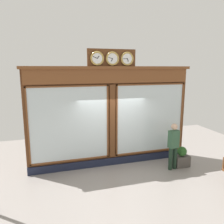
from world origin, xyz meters
TOP-DOWN VIEW (x-y plane):
  - ground_plane at (0.00, 2.80)m, footprint 14.00×14.00m
  - shop_facade at (0.00, -0.13)m, footprint 6.13×0.42m
  - pedestrian at (-1.97, 0.99)m, footprint 0.39×0.28m
  - planter_box at (-2.42, 0.88)m, footprint 0.56×0.36m
  - planter_shrub at (-2.42, 0.88)m, footprint 0.35×0.35m

SIDE VIEW (x-z plane):
  - ground_plane at x=0.00m, z-range 0.00..0.00m
  - planter_box at x=-2.42m, z-range 0.00..0.41m
  - planter_shrub at x=-2.42m, z-range 0.41..0.76m
  - pedestrian at x=-1.97m, z-range 0.09..1.78m
  - shop_facade at x=0.00m, z-range -0.27..3.97m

